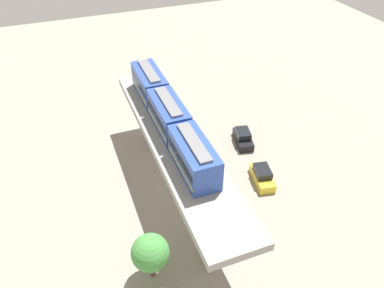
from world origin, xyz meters
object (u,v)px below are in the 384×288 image
at_px(parked_car_yellow, 262,176).
at_px(parked_car_black, 243,138).
at_px(tree_near_viaduct, 150,253).
at_px(train, 169,115).

bearing_deg(parked_car_yellow, parked_car_black, 91.15).
distance_m(parked_car_black, tree_near_viaduct, 21.70).
height_order(parked_car_black, tree_near_viaduct, tree_near_viaduct).
bearing_deg(parked_car_yellow, tree_near_viaduct, -143.40).
xyz_separation_m(train, tree_near_viaduct, (-5.50, -11.17, -5.43)).
bearing_deg(tree_near_viaduct, parked_car_yellow, 25.44).
xyz_separation_m(train, parked_car_black, (10.68, 3.08, -7.93)).
xyz_separation_m(parked_car_yellow, parked_car_black, (1.27, 7.16, 0.00)).
relative_size(parked_car_yellow, parked_car_black, 0.99).
height_order(train, parked_car_yellow, train).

